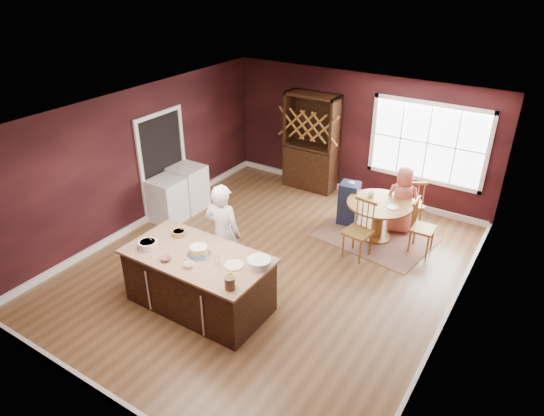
# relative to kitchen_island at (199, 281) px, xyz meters

# --- Properties ---
(room_shell) EXTENTS (7.00, 7.00, 7.00)m
(room_shell) POSITION_rel_kitchen_island_xyz_m (0.34, 1.45, 0.91)
(room_shell) COLOR brown
(room_shell) RESTS_ON ground
(window) EXTENTS (2.36, 0.10, 1.66)m
(window) POSITION_rel_kitchen_island_xyz_m (1.84, 4.92, 1.06)
(window) COLOR white
(window) RESTS_ON room_shell
(doorway) EXTENTS (0.08, 1.26, 2.13)m
(doorway) POSITION_rel_kitchen_island_xyz_m (-2.63, 2.05, 0.59)
(doorway) COLOR white
(doorway) RESTS_ON room_shell
(kitchen_island) EXTENTS (2.20, 1.15, 0.92)m
(kitchen_island) POSITION_rel_kitchen_island_xyz_m (0.00, 0.00, 0.00)
(kitchen_island) COLOR black
(kitchen_island) RESTS_ON ground
(dining_table) EXTENTS (1.21, 1.21, 0.75)m
(dining_table) POSITION_rel_kitchen_island_xyz_m (1.53, 3.36, 0.10)
(dining_table) COLOR olive
(dining_table) RESTS_ON ground
(baker) EXTENTS (0.69, 0.51, 1.74)m
(baker) POSITION_rel_kitchen_island_xyz_m (-0.10, 0.74, 0.43)
(baker) COLOR silver
(baker) RESTS_ON ground
(layer_cake) EXTENTS (0.36, 0.36, 0.15)m
(layer_cake) POSITION_rel_kitchen_island_xyz_m (0.03, 0.01, 0.55)
(layer_cake) COLOR silver
(layer_cake) RESTS_ON kitchen_island
(bowl_blue) EXTENTS (0.29, 0.29, 0.11)m
(bowl_blue) POSITION_rel_kitchen_island_xyz_m (-0.74, -0.25, 0.54)
(bowl_blue) COLOR silver
(bowl_blue) RESTS_ON kitchen_island
(bowl_yellow) EXTENTS (0.21, 0.21, 0.08)m
(bowl_yellow) POSITION_rel_kitchen_island_xyz_m (-0.60, 0.27, 0.52)
(bowl_yellow) COLOR #9E6C43
(bowl_yellow) RESTS_ON kitchen_island
(bowl_pink) EXTENTS (0.16, 0.16, 0.06)m
(bowl_pink) POSITION_rel_kitchen_island_xyz_m (-0.28, -0.36, 0.51)
(bowl_pink) COLOR silver
(bowl_pink) RESTS_ON kitchen_island
(bowl_olive) EXTENTS (0.15, 0.15, 0.06)m
(bowl_olive) POSITION_rel_kitchen_island_xyz_m (0.11, -0.30, 0.51)
(bowl_olive) COLOR beige
(bowl_olive) RESTS_ON kitchen_island
(drinking_glass) EXTENTS (0.08, 0.08, 0.16)m
(drinking_glass) POSITION_rel_kitchen_island_xyz_m (0.41, -0.04, 0.56)
(drinking_glass) COLOR silver
(drinking_glass) RESTS_ON kitchen_island
(dinner_plate) EXTENTS (0.28, 0.28, 0.02)m
(dinner_plate) POSITION_rel_kitchen_island_xyz_m (0.63, 0.06, 0.49)
(dinner_plate) COLOR beige
(dinner_plate) RESTS_ON kitchen_island
(white_tub) EXTENTS (0.34, 0.34, 0.12)m
(white_tub) POSITION_rel_kitchen_island_xyz_m (0.94, 0.25, 0.54)
(white_tub) COLOR silver
(white_tub) RESTS_ON kitchen_island
(stoneware_crock) EXTENTS (0.14, 0.14, 0.17)m
(stoneware_crock) POSITION_rel_kitchen_island_xyz_m (0.90, -0.38, 0.57)
(stoneware_crock) COLOR #4E3929
(stoneware_crock) RESTS_ON kitchen_island
(toy_figurine) EXTENTS (0.05, 0.05, 0.09)m
(toy_figurine) POSITION_rel_kitchen_island_xyz_m (0.75, -0.18, 0.52)
(toy_figurine) COLOR #FFE902
(toy_figurine) RESTS_ON kitchen_island
(rug) EXTENTS (2.22, 1.83, 0.01)m
(rug) POSITION_rel_kitchen_island_xyz_m (1.53, 3.36, -0.43)
(rug) COLOR brown
(rug) RESTS_ON ground
(chair_east) EXTENTS (0.42, 0.44, 1.01)m
(chair_east) POSITION_rel_kitchen_island_xyz_m (2.38, 3.36, 0.07)
(chair_east) COLOR #905D30
(chair_east) RESTS_ON ground
(chair_south) EXTENTS (0.51, 0.49, 1.08)m
(chair_south) POSITION_rel_kitchen_island_xyz_m (1.47, 2.56, 0.10)
(chair_south) COLOR brown
(chair_south) RESTS_ON ground
(chair_north) EXTENTS (0.59, 0.59, 1.06)m
(chair_north) POSITION_rel_kitchen_island_xyz_m (1.90, 4.15, 0.09)
(chair_north) COLOR brown
(chair_north) RESTS_ON ground
(seated_woman) EXTENTS (0.75, 0.60, 1.35)m
(seated_woman) POSITION_rel_kitchen_island_xyz_m (1.80, 3.86, 0.24)
(seated_woman) COLOR #CD625B
(seated_woman) RESTS_ON ground
(high_chair) EXTENTS (0.42, 0.42, 0.91)m
(high_chair) POSITION_rel_kitchen_island_xyz_m (0.82, 3.60, 0.02)
(high_chair) COLOR black
(high_chair) RESTS_ON ground
(toddler) EXTENTS (0.18, 0.14, 0.26)m
(toddler) POSITION_rel_kitchen_island_xyz_m (0.78, 3.71, 0.37)
(toddler) COLOR #8CA5BF
(toddler) RESTS_ON high_chair
(table_plate) EXTENTS (0.21, 0.21, 0.02)m
(table_plate) POSITION_rel_kitchen_island_xyz_m (1.81, 3.29, 0.32)
(table_plate) COLOR beige
(table_plate) RESTS_ON dining_table
(table_cup) EXTENTS (0.15, 0.15, 0.10)m
(table_cup) POSITION_rel_kitchen_island_xyz_m (1.29, 3.54, 0.36)
(table_cup) COLOR white
(table_cup) RESTS_ON dining_table
(hutch) EXTENTS (1.20, 0.50, 2.19)m
(hutch) POSITION_rel_kitchen_island_xyz_m (-0.64, 4.67, 0.66)
(hutch) COLOR black
(hutch) RESTS_ON ground
(washer) EXTENTS (0.62, 0.60, 0.90)m
(washer) POSITION_rel_kitchen_island_xyz_m (-2.30, 1.73, 0.01)
(washer) COLOR white
(washer) RESTS_ON ground
(dryer) EXTENTS (0.65, 0.63, 0.94)m
(dryer) POSITION_rel_kitchen_island_xyz_m (-2.30, 2.37, 0.03)
(dryer) COLOR white
(dryer) RESTS_ON ground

